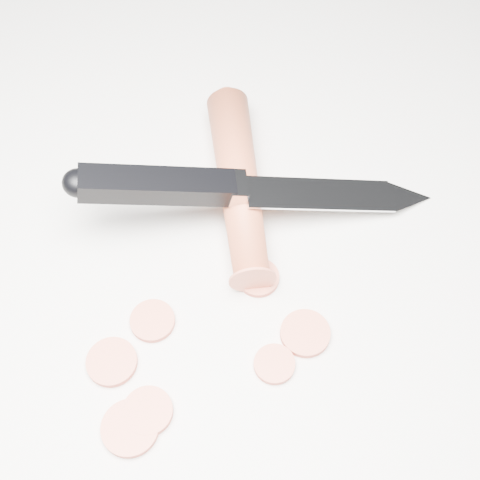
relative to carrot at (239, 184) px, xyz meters
name	(u,v)px	position (x,y,z in m)	size (l,w,h in m)	color
ground	(177,308)	(-0.08, -0.08, -0.02)	(2.40, 2.40, 0.00)	silver
carrot	(239,184)	(0.00, 0.00, 0.00)	(0.03, 0.03, 0.18)	#B94625
carrot_slice_0	(130,428)	(-0.15, -0.15, -0.02)	(0.04, 0.04, 0.01)	#CA5A3F
carrot_slice_1	(112,362)	(-0.14, -0.10, -0.02)	(0.04, 0.04, 0.01)	#CA5A3F
carrot_slice_2	(152,321)	(-0.11, -0.08, -0.02)	(0.03, 0.03, 0.01)	#CA5A3F
carrot_slice_3	(305,333)	(0.00, -0.14, -0.02)	(0.04, 0.04, 0.01)	#CA5A3F
carrot_slice_4	(258,278)	(-0.02, -0.08, -0.02)	(0.03, 0.03, 0.01)	#CA5A3F
carrot_slice_5	(148,411)	(-0.13, -0.15, -0.02)	(0.04, 0.04, 0.01)	#CA5A3F
carrot_slice_6	(274,364)	(-0.03, -0.15, -0.02)	(0.03, 0.03, 0.01)	#CA5A3F
kitchen_knife	(259,186)	(0.01, -0.02, 0.02)	(0.30, 0.11, 0.08)	silver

